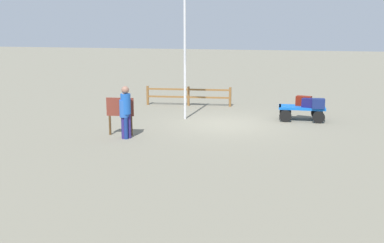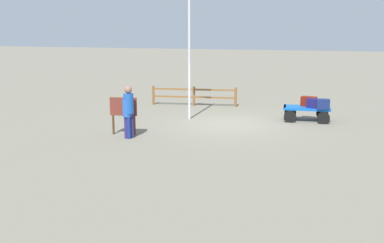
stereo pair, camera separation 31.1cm
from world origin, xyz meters
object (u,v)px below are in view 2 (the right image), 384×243
suitcase_tan (315,103)px  signboard (123,110)px  luggage_cart (306,111)px  worker_trailing (127,113)px  flagpole (187,41)px  worker_lead (129,107)px  suitcase_olive (323,104)px  suitcase_dark (309,101)px

suitcase_tan → signboard: 7.74m
luggage_cart → worker_trailing: size_ratio=1.22×
signboard → flagpole: bearing=-111.5°
luggage_cart → suitcase_tan: bearing=154.0°
worker_lead → suitcase_tan: bearing=-142.6°
suitcase_tan → signboard: (6.49, 4.23, 0.12)m
worker_lead → suitcase_olive: bearing=-144.6°
luggage_cart → suitcase_tan: 0.53m
suitcase_dark → suitcase_tan: bearing=128.2°
suitcase_tan → flagpole: (5.15, 0.84, 2.48)m
suitcase_dark → signboard: bearing=36.5°
suitcase_olive → suitcase_dark: bearing=-39.2°
worker_lead → signboard: bearing=-46.2°
worker_trailing → signboard: (0.35, -0.44, -0.01)m
suitcase_olive → signboard: (6.78, 4.11, 0.11)m
suitcase_tan → signboard: signboard is taller
flagpole → worker_trailing: bearing=75.5°
signboard → worker_trailing: bearing=128.2°
suitcase_dark → suitcase_tan: size_ratio=0.93×
worker_trailing → flagpole: size_ratio=0.28×
luggage_cart → flagpole: (4.79, 1.01, 2.83)m
suitcase_dark → flagpole: flagpole is taller
flagpole → worker_lead: bearing=76.2°
luggage_cart → suitcase_dark: (-0.08, -0.18, 0.37)m
luggage_cart → suitcase_tan: suitcase_tan is taller
suitcase_tan → flagpole: bearing=9.2°
worker_lead → luggage_cart: bearing=-139.9°
suitcase_tan → worker_lead: 7.66m
suitcase_dark → worker_trailing: size_ratio=0.42×
suitcase_tan → worker_lead: bearing=37.4°
luggage_cart → suitcase_dark: size_ratio=2.91×
signboard → suitcase_tan: bearing=-146.9°
suitcase_olive → luggage_cart: bearing=-23.9°
luggage_cart → worker_lead: worker_lead is taller
flagpole → suitcase_tan: bearing=-170.8°
suitcase_dark → suitcase_tan: 0.46m
suitcase_dark → luggage_cart: bearing=66.8°
suitcase_dark → signboard: size_ratio=0.49×
flagpole → suitcase_dark: bearing=-166.2°
suitcase_dark → worker_trailing: 7.72m
suitcase_dark → worker_trailing: worker_trailing is taller
luggage_cart → signboard: signboard is taller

